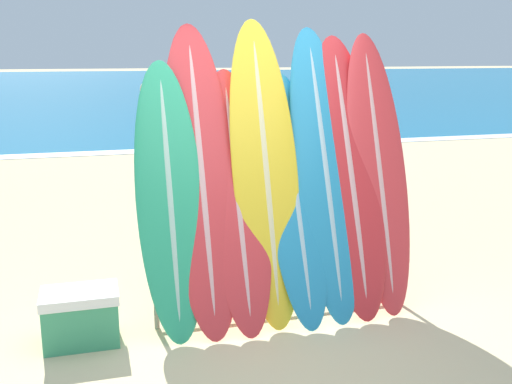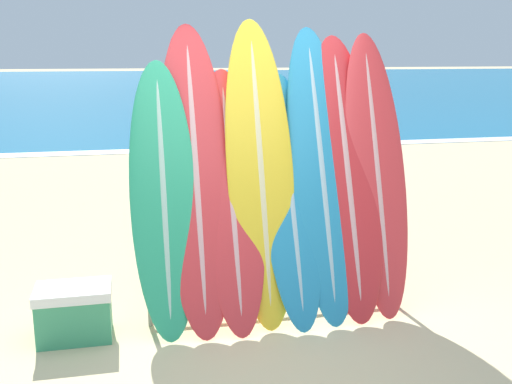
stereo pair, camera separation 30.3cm
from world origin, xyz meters
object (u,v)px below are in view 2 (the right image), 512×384
Objects in this scene: surfboard_slot_5 at (321,171)px; person_near_water at (272,140)px; surfboard_slot_1 at (196,175)px; surfboard_slot_6 at (346,174)px; surfboard_slot_2 at (232,198)px; person_far_right at (192,134)px; cooler_box at (74,312)px; surfboard_rack at (277,262)px; surfboard_slot_7 at (376,172)px; surfboard_slot_0 at (164,197)px; surfboard_slot_3 at (260,171)px; person_mid_beach at (301,127)px; surfboard_slot_4 at (291,197)px; person_far_left at (162,147)px.

surfboard_slot_5 is 1.43× the size of person_near_water.
surfboard_slot_6 is (1.24, -0.04, -0.04)m from surfboard_slot_1.
surfboard_slot_1 reaches higher than surfboard_slot_5.
surfboard_slot_2 is 0.98m from surfboard_slot_6.
person_far_right is 5.39m from cooler_box.
surfboard_rack is 1.12m from surfboard_slot_7.
surfboard_slot_0 is 0.80m from surfboard_slot_3.
surfboard_slot_3 is at bearing 123.88° from person_near_water.
surfboard_slot_6 reaches higher than person_mid_beach.
surfboard_slot_7 is (1.51, -0.04, -0.03)m from surfboard_slot_1.
surfboard_slot_4 is 1.09× the size of person_far_left.
surfboard_slot_4 reaches higher than person_near_water.
surfboard_slot_3 is at bearing -82.93° from person_mid_beach.
surfboard_slot_7 is at bearing 3.29° from surfboard_slot_4.
person_near_water is at bearing 85.76° from surfboard_slot_6.
person_near_water is 2.09m from person_mid_beach.
surfboard_slot_6 reaches higher than surfboard_slot_0.
surfboard_slot_4 is at bearing -176.71° from surfboard_slot_7.
person_near_water is at bearing 89.85° from surfboard_slot_7.
surfboard_slot_5 reaches higher than person_far_right.
surfboard_rack is 1.07m from surfboard_slot_0.
surfboard_slot_1 reaches higher than surfboard_slot_7.
surfboard_slot_1 is at bearing 137.89° from person_far_right.
person_mid_beach is (1.73, 5.56, -0.14)m from surfboard_slot_4.
surfboard_slot_3 is at bearing 143.84° from person_far_right.
surfboard_slot_0 is 1.26× the size of person_near_water.
surfboard_slot_2 is 1.24m from surfboard_slot_7.
surfboard_slot_3 reaches higher than person_near_water.
person_far_left reaches higher than person_mid_beach.
person_far_left is at bearing 112.01° from surfboard_slot_5.
surfboard_slot_4 is 3.79m from person_near_water.
person_mid_beach is 0.85× the size of person_far_left.
surfboard_slot_5 is 1.53× the size of person_mid_beach.
surfboard_slot_3 reaches higher than person_far_right.
surfboard_slot_0 is 1.77m from surfboard_slot_7.
surfboard_slot_5 is 0.48m from surfboard_slot_7.
person_near_water is 1.07× the size of person_mid_beach.
surfboard_slot_3 is 5.86m from person_mid_beach.
surfboard_slot_5 is 1.52× the size of person_far_right.
surfboard_slot_3 reaches higher than surfboard_slot_1.
surfboard_slot_1 reaches higher than surfboard_slot_0.
surfboard_slot_4 reaches higher than person_far_right.
person_mid_beach is (2.49, 5.48, -0.34)m from surfboard_slot_1.
surfboard_slot_0 is at bearing 176.64° from surfboard_rack.
surfboard_slot_4 reaches higher than person_far_left.
surfboard_slot_6 reaches higher than person_far_right.
surfboard_slot_6 is 2.41m from cooler_box.
surfboard_slot_5 is 4.20× the size of cooler_box.
surfboard_slot_1 is 1.18× the size of surfboard_slot_2.
surfboard_slot_1 is at bearing 173.58° from surfboard_slot_4.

